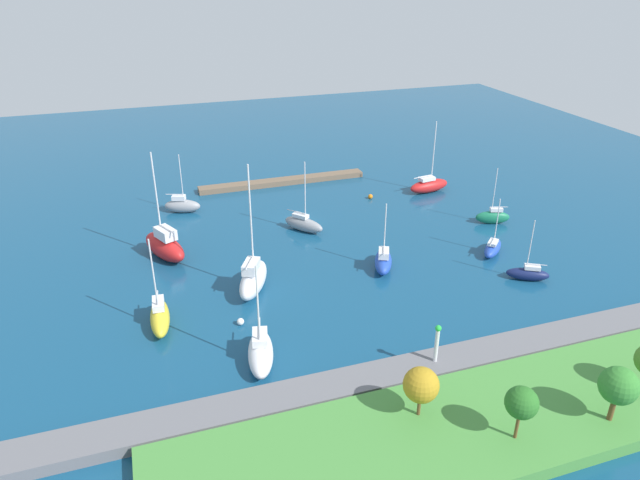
{
  "coord_description": "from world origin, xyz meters",
  "views": [
    {
      "loc": [
        20.39,
        69.97,
        32.79
      ],
      "look_at": [
        0.0,
        9.15,
        1.5
      ],
      "focal_mm": 32.09,
      "sensor_mm": 36.0,
      "label": 1
    }
  ],
  "objects_px": {
    "harbor_beacon": "(437,341)",
    "sailboat_navy_by_breakwater": "(528,273)",
    "sailboat_white_lone_north": "(253,278)",
    "sailboat_red_far_south": "(429,185)",
    "sailboat_blue_along_channel": "(493,248)",
    "sailboat_blue_off_beacon": "(383,261)",
    "pier_dock": "(283,181)",
    "sailboat_white_center_basin": "(261,352)",
    "park_tree_west": "(522,403)",
    "sailboat_green_outer_mooring": "(493,217)",
    "sailboat_red_west_end": "(165,245)",
    "sailboat_yellow_east_end": "(160,317)",
    "park_tree_midwest": "(421,385)",
    "sailboat_gray_far_north": "(182,205)",
    "mooring_buoy_orange": "(370,196)",
    "park_tree_center": "(619,386)",
    "mooring_buoy_white": "(240,322)",
    "sailboat_gray_lone_south": "(303,224)"
  },
  "relations": [
    {
      "from": "sailboat_gray_far_north",
      "to": "sailboat_navy_by_breakwater",
      "type": "height_order",
      "value": "sailboat_gray_far_north"
    },
    {
      "from": "sailboat_white_lone_north",
      "to": "sailboat_green_outer_mooring",
      "type": "distance_m",
      "value": 36.2
    },
    {
      "from": "sailboat_gray_far_north",
      "to": "sailboat_green_outer_mooring",
      "type": "relative_size",
      "value": 1.09
    },
    {
      "from": "sailboat_gray_lone_south",
      "to": "sailboat_white_lone_north",
      "type": "bearing_deg",
      "value": -74.48
    },
    {
      "from": "sailboat_blue_off_beacon",
      "to": "sailboat_white_lone_north",
      "type": "height_order",
      "value": "sailboat_white_lone_north"
    },
    {
      "from": "pier_dock",
      "to": "sailboat_white_center_basin",
      "type": "distance_m",
      "value": 46.48
    },
    {
      "from": "park_tree_west",
      "to": "sailboat_white_center_basin",
      "type": "distance_m",
      "value": 22.5
    },
    {
      "from": "sailboat_navy_by_breakwater",
      "to": "sailboat_white_center_basin",
      "type": "xyz_separation_m",
      "value": [
        32.38,
        5.04,
        0.37
      ]
    },
    {
      "from": "sailboat_blue_along_channel",
      "to": "sailboat_white_center_basin",
      "type": "bearing_deg",
      "value": 156.71
    },
    {
      "from": "harbor_beacon",
      "to": "sailboat_red_far_south",
      "type": "distance_m",
      "value": 44.51
    },
    {
      "from": "sailboat_red_far_south",
      "to": "sailboat_blue_off_beacon",
      "type": "bearing_deg",
      "value": -137.88
    },
    {
      "from": "sailboat_green_outer_mooring",
      "to": "sailboat_red_west_end",
      "type": "height_order",
      "value": "sailboat_red_west_end"
    },
    {
      "from": "park_tree_center",
      "to": "park_tree_midwest",
      "type": "distance_m",
      "value": 14.62
    },
    {
      "from": "sailboat_white_lone_north",
      "to": "mooring_buoy_orange",
      "type": "relative_size",
      "value": 20.25
    },
    {
      "from": "sailboat_blue_off_beacon",
      "to": "harbor_beacon",
      "type": "bearing_deg",
      "value": -165.47
    },
    {
      "from": "park_tree_west",
      "to": "sailboat_red_far_south",
      "type": "height_order",
      "value": "sailboat_red_far_south"
    },
    {
      "from": "sailboat_gray_lone_south",
      "to": "sailboat_blue_along_channel",
      "type": "bearing_deg",
      "value": 17.37
    },
    {
      "from": "sailboat_yellow_east_end",
      "to": "sailboat_gray_lone_south",
      "type": "xyz_separation_m",
      "value": [
        -20.12,
        -17.05,
        -0.1
      ]
    },
    {
      "from": "harbor_beacon",
      "to": "sailboat_blue_off_beacon",
      "type": "xyz_separation_m",
      "value": [
        -3.39,
        -18.59,
        -2.12
      ]
    },
    {
      "from": "park_tree_center",
      "to": "sailboat_yellow_east_end",
      "type": "relative_size",
      "value": 0.48
    },
    {
      "from": "sailboat_gray_far_north",
      "to": "mooring_buoy_white",
      "type": "relative_size",
      "value": 12.11
    },
    {
      "from": "sailboat_green_outer_mooring",
      "to": "sailboat_blue_along_channel",
      "type": "bearing_deg",
      "value": 75.47
    },
    {
      "from": "park_tree_west",
      "to": "sailboat_gray_far_north",
      "type": "height_order",
      "value": "sailboat_gray_far_north"
    },
    {
      "from": "pier_dock",
      "to": "harbor_beacon",
      "type": "relative_size",
      "value": 7.34
    },
    {
      "from": "park_tree_west",
      "to": "sailboat_blue_off_beacon",
      "type": "relative_size",
      "value": 0.55
    },
    {
      "from": "pier_dock",
      "to": "park_tree_midwest",
      "type": "xyz_separation_m",
      "value": [
        4.23,
        55.85,
        3.6
      ]
    },
    {
      "from": "sailboat_yellow_east_end",
      "to": "sailboat_navy_by_breakwater",
      "type": "bearing_deg",
      "value": 88.43
    },
    {
      "from": "harbor_beacon",
      "to": "sailboat_white_lone_north",
      "type": "xyz_separation_m",
      "value": [
        12.24,
        -18.44,
        -1.58
      ]
    },
    {
      "from": "sailboat_gray_far_north",
      "to": "sailboat_yellow_east_end",
      "type": "relative_size",
      "value": 0.89
    },
    {
      "from": "sailboat_navy_by_breakwater",
      "to": "mooring_buoy_white",
      "type": "distance_m",
      "value": 32.98
    },
    {
      "from": "sailboat_green_outer_mooring",
      "to": "harbor_beacon",
      "type": "bearing_deg",
      "value": 67.1
    },
    {
      "from": "pier_dock",
      "to": "sailboat_navy_by_breakwater",
      "type": "distance_m",
      "value": 43.32
    },
    {
      "from": "harbor_beacon",
      "to": "sailboat_navy_by_breakwater",
      "type": "xyz_separation_m",
      "value": [
        -18.03,
        -11.02,
        -2.42
      ]
    },
    {
      "from": "sailboat_blue_off_beacon",
      "to": "sailboat_white_center_basin",
      "type": "bearing_deg",
      "value": 150.26
    },
    {
      "from": "sailboat_white_center_basin",
      "to": "sailboat_red_west_end",
      "type": "xyz_separation_m",
      "value": [
        6.37,
        -23.8,
        0.47
      ]
    },
    {
      "from": "pier_dock",
      "to": "sailboat_gray_far_north",
      "type": "relative_size",
      "value": 3.13
    },
    {
      "from": "harbor_beacon",
      "to": "sailboat_navy_by_breakwater",
      "type": "relative_size",
      "value": 0.5
    },
    {
      "from": "park_tree_center",
      "to": "sailboat_red_west_end",
      "type": "distance_m",
      "value": 50.41
    },
    {
      "from": "sailboat_red_far_south",
      "to": "mooring_buoy_white",
      "type": "relative_size",
      "value": 15.61
    },
    {
      "from": "pier_dock",
      "to": "harbor_beacon",
      "type": "bearing_deg",
      "value": 90.34
    },
    {
      "from": "sailboat_red_far_south",
      "to": "sailboat_blue_along_channel",
      "type": "xyz_separation_m",
      "value": [
        2.67,
        21.54,
        -0.29
      ]
    },
    {
      "from": "sailboat_blue_along_channel",
      "to": "sailboat_yellow_east_end",
      "type": "bearing_deg",
      "value": 140.87
    },
    {
      "from": "sailboat_red_far_south",
      "to": "sailboat_green_outer_mooring",
      "type": "height_order",
      "value": "sailboat_red_far_south"
    },
    {
      "from": "park_tree_west",
      "to": "sailboat_yellow_east_end",
      "type": "bearing_deg",
      "value": -46.32
    },
    {
      "from": "sailboat_white_center_basin",
      "to": "mooring_buoy_orange",
      "type": "height_order",
      "value": "sailboat_white_center_basin"
    },
    {
      "from": "sailboat_blue_off_beacon",
      "to": "mooring_buoy_white",
      "type": "relative_size",
      "value": 11.39
    },
    {
      "from": "pier_dock",
      "to": "park_tree_west",
      "type": "height_order",
      "value": "park_tree_west"
    },
    {
      "from": "sailboat_blue_off_beacon",
      "to": "sailboat_gray_far_north",
      "type": "bearing_deg",
      "value": 64.44
    },
    {
      "from": "park_tree_center",
      "to": "sailboat_gray_far_north",
      "type": "relative_size",
      "value": 0.54
    },
    {
      "from": "sailboat_blue_off_beacon",
      "to": "sailboat_yellow_east_end",
      "type": "height_order",
      "value": "sailboat_yellow_east_end"
    }
  ]
}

